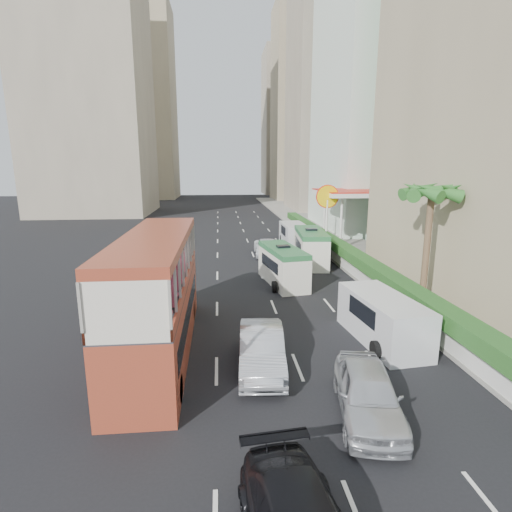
{
  "coord_description": "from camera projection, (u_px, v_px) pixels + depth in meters",
  "views": [
    {
      "loc": [
        -3.38,
        -16.24,
        7.73
      ],
      "look_at": [
        -1.5,
        4.0,
        3.2
      ],
      "focal_mm": 28.0,
      "sensor_mm": 36.0,
      "label": 1
    }
  ],
  "objects": [
    {
      "name": "minibus_near",
      "position": [
        283.0,
        266.0,
        26.9
      ],
      "size": [
        2.77,
        5.87,
        2.5
      ],
      "primitive_type": "cube",
      "rotation": [
        0.0,
        0.0,
        0.16
      ],
      "color": "silver",
      "rests_on": "ground"
    },
    {
      "name": "hedge",
      "position": [
        341.0,
        247.0,
        31.6
      ],
      "size": [
        1.1,
        44.0,
        0.7
      ],
      "primitive_type": "cube",
      "color": "#2D6626",
      "rests_on": "kerb_wall"
    },
    {
      "name": "sidewalk",
      "position": [
        335.0,
        240.0,
        42.86
      ],
      "size": [
        6.0,
        120.0,
        0.18
      ],
      "primitive_type": "cube",
      "color": "#99968C",
      "rests_on": "ground"
    },
    {
      "name": "van_asset",
      "position": [
        268.0,
        255.0,
        35.74
      ],
      "size": [
        2.53,
        5.14,
        1.4
      ],
      "primitive_type": "imported",
      "rotation": [
        0.0,
        0.0,
        -0.04
      ],
      "color": "silver",
      "rests_on": "ground"
    },
    {
      "name": "double_decker_bus",
      "position": [
        158.0,
        294.0,
        16.68
      ],
      "size": [
        2.5,
        11.0,
        5.06
      ],
      "primitive_type": "cube",
      "color": "#9D3C25",
      "rests_on": "ground"
    },
    {
      "name": "tower_left_a",
      "position": [
        86.0,
        50.0,
        63.41
      ],
      "size": [
        18.0,
        18.0,
        52.0
      ],
      "primitive_type": "cube",
      "color": "tan",
      "rests_on": "ground"
    },
    {
      "name": "palm_tree",
      "position": [
        427.0,
        249.0,
        21.62
      ],
      "size": [
        0.36,
        0.36,
        6.4
      ],
      "primitive_type": "cylinder",
      "color": "brown",
      "rests_on": "sidewalk"
    },
    {
      "name": "panel_van_far",
      "position": [
        294.0,
        235.0,
        40.23
      ],
      "size": [
        2.22,
        5.44,
        2.17
      ],
      "primitive_type": "cube",
      "rotation": [
        0.0,
        0.0,
        0.01
      ],
      "color": "silver",
      "rests_on": "ground"
    },
    {
      "name": "car_silver_lane_a",
      "position": [
        262.0,
        368.0,
        15.73
      ],
      "size": [
        2.03,
        4.95,
        1.59
      ],
      "primitive_type": "imported",
      "rotation": [
        0.0,
        0.0,
        -0.07
      ],
      "color": "silver",
      "rests_on": "ground"
    },
    {
      "name": "tower_far_a",
      "position": [
        303.0,
        105.0,
        94.21
      ],
      "size": [
        14.0,
        14.0,
        44.0
      ],
      "primitive_type": "cube",
      "color": "tan",
      "rests_on": "ground"
    },
    {
      "name": "minibus_far",
      "position": [
        311.0,
        247.0,
        32.43
      ],
      "size": [
        2.62,
        6.39,
        2.76
      ],
      "primitive_type": "cube",
      "rotation": [
        0.0,
        0.0,
        -0.09
      ],
      "color": "silver",
      "rests_on": "ground"
    },
    {
      "name": "tower_left_b",
      "position": [
        141.0,
        104.0,
        98.26
      ],
      "size": [
        16.0,
        16.0,
        46.0
      ],
      "primitive_type": "cube",
      "color": "tan",
      "rests_on": "ground"
    },
    {
      "name": "ground_plane",
      "position": [
        298.0,
        345.0,
        17.77
      ],
      "size": [
        200.0,
        200.0,
        0.0
      ],
      "primitive_type": "plane",
      "color": "black",
      "rests_on": "ground"
    },
    {
      "name": "tower_mid",
      "position": [
        338.0,
        67.0,
        70.32
      ],
      "size": [
        16.0,
        16.0,
        50.0
      ],
      "primitive_type": "cube",
      "color": "tan",
      "rests_on": "ground"
    },
    {
      "name": "car_silver_lane_b",
      "position": [
        366.0,
        415.0,
        12.72
      ],
      "size": [
        2.69,
        4.91,
        1.58
      ],
      "primitive_type": "imported",
      "rotation": [
        0.0,
        0.0,
        -0.19
      ],
      "color": "silver",
      "rests_on": "ground"
    },
    {
      "name": "tower_far_b",
      "position": [
        288.0,
        124.0,
        116.03
      ],
      "size": [
        14.0,
        14.0,
        40.0
      ],
      "primitive_type": "cube",
      "color": "tan",
      "rests_on": "ground"
    },
    {
      "name": "kerb_wall",
      "position": [
        340.0,
        258.0,
        31.78
      ],
      "size": [
        0.3,
        44.0,
        1.0
      ],
      "primitive_type": "cube",
      "color": "silver",
      "rests_on": "sidewalk"
    },
    {
      "name": "shell_station",
      "position": [
        352.0,
        218.0,
        40.42
      ],
      "size": [
        6.5,
        8.0,
        5.5
      ],
      "primitive_type": "cube",
      "color": "silver",
      "rests_on": "ground"
    },
    {
      "name": "panel_van_near",
      "position": [
        382.0,
        319.0,
        18.01
      ],
      "size": [
        2.65,
        5.41,
        2.09
      ],
      "primitive_type": "cube",
      "rotation": [
        0.0,
        0.0,
        0.11
      ],
      "color": "silver",
      "rests_on": "ground"
    }
  ]
}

